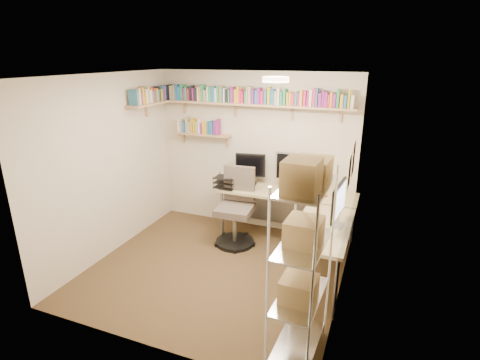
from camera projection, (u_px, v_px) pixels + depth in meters
name	position (u px, v px, depth m)	size (l,w,h in m)	color
ground	(216.00, 269.00, 5.00)	(3.20, 3.20, 0.00)	#42301C
room_shell	(213.00, 157.00, 4.51)	(3.24, 3.04, 2.52)	beige
wall_shelves	(224.00, 103.00, 5.65)	(3.12, 1.09, 0.80)	tan
corner_desk	(286.00, 198.00, 5.33)	(2.09, 2.00, 1.36)	tan
office_chair	(236.00, 212.00, 5.58)	(0.61, 0.62, 1.16)	black
wire_rack	(303.00, 232.00, 3.13)	(0.41, 0.80, 1.98)	silver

